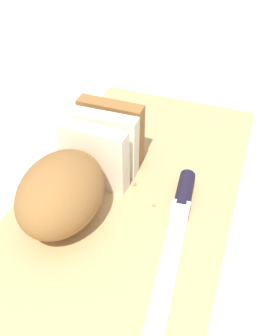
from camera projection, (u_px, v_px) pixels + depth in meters
The scene contains 7 objects.
ground_plane at pixel (134, 195), 0.51m from camera, with size 3.00×3.00×0.00m, color silver.
cutting_board at pixel (134, 190), 0.51m from camera, with size 0.46×0.26×0.02m, color tan.
bread_loaf at pixel (77, 174), 0.45m from camera, with size 0.21×0.11×0.09m.
bread_knife at pixel (178, 220), 0.45m from camera, with size 0.27×0.04×0.02m.
crumb_near_knife at pixel (116, 172), 0.52m from camera, with size 0.00×0.00×0.00m, color tan.
crumb_near_loaf at pixel (154, 205), 0.47m from camera, with size 0.00×0.00×0.00m, color tan.
crumb_stray_left at pixel (138, 185), 0.50m from camera, with size 0.00×0.00×0.00m, color tan.
Camera 1 is at (-0.34, -0.12, 0.36)m, focal length 40.34 mm.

